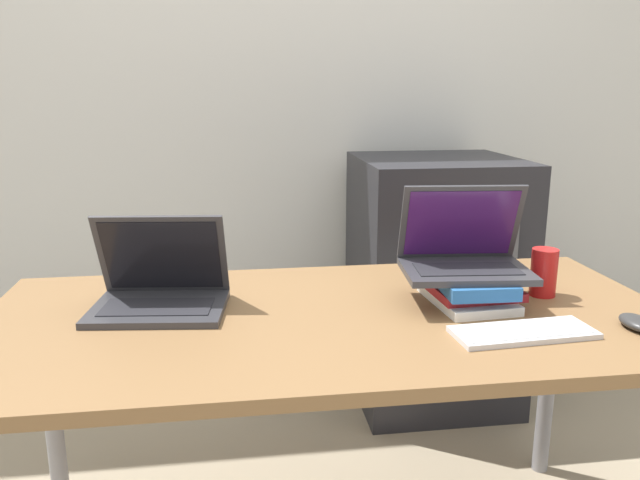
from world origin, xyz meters
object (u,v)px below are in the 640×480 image
(soda_can, at_px, (544,272))
(book_stack, at_px, (469,287))
(laptop_left, at_px, (160,290))
(laptop_on_books, at_px, (464,254))
(mouse, at_px, (637,323))
(mini_fridge, at_px, (433,281))
(wireless_keyboard, at_px, (523,332))

(soda_can, bearing_deg, book_stack, -173.72)
(laptop_left, relative_size, laptop_on_books, 1.05)
(book_stack, height_order, mouse, book_stack)
(book_stack, relative_size, mini_fridge, 0.28)
(laptop_left, height_order, laptop_on_books, laptop_on_books)
(laptop_on_books, relative_size, wireless_keyboard, 1.02)
(mini_fridge, bearing_deg, wireless_keyboard, -98.58)
(book_stack, bearing_deg, wireless_keyboard, -79.81)
(laptop_on_books, xyz_separation_m, mouse, (0.32, -0.23, -0.11))
(wireless_keyboard, distance_m, soda_can, 0.30)
(mini_fridge, bearing_deg, soda_can, -89.71)
(soda_can, xyz_separation_m, mini_fridge, (-0.00, 0.84, -0.29))
(laptop_left, height_order, wireless_keyboard, laptop_left)
(mini_fridge, bearing_deg, book_stack, -103.26)
(book_stack, relative_size, soda_can, 2.19)
(mouse, bearing_deg, laptop_on_books, 143.83)
(laptop_left, bearing_deg, laptop_on_books, -3.76)
(laptop_left, xyz_separation_m, soda_can, (0.96, -0.04, 0.01))
(book_stack, relative_size, mouse, 2.65)
(laptop_left, xyz_separation_m, book_stack, (0.75, -0.06, -0.01))
(laptop_on_books, distance_m, mouse, 0.41)
(wireless_keyboard, distance_m, mouse, 0.26)
(laptop_on_books, height_order, soda_can, laptop_on_books)
(wireless_keyboard, xyz_separation_m, mouse, (0.26, -0.00, 0.01))
(laptop_left, relative_size, soda_can, 2.75)
(laptop_on_books, distance_m, soda_can, 0.23)
(laptop_on_books, bearing_deg, soda_can, 3.03)
(laptop_on_books, bearing_deg, laptop_left, 176.24)
(laptop_left, height_order, soda_can, laptop_left)
(mouse, xyz_separation_m, soda_can, (-0.10, 0.24, 0.05))
(mouse, height_order, mini_fridge, mini_fridge)
(book_stack, distance_m, wireless_keyboard, 0.23)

